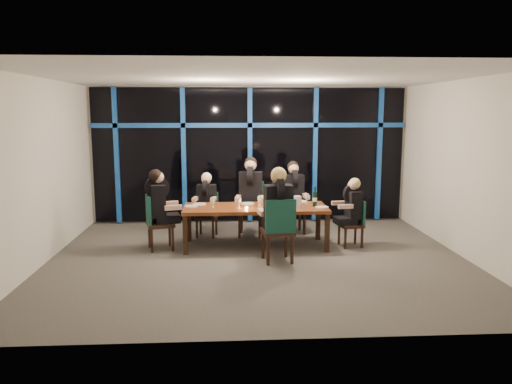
% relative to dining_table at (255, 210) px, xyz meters
% --- Properties ---
extents(room, '(7.04, 7.00, 3.02)m').
position_rel_dining_table_xyz_m(room, '(0.00, -0.80, 1.34)').
color(room, '#59554E').
rests_on(room, ground).
extents(window_wall, '(6.86, 0.43, 2.94)m').
position_rel_dining_table_xyz_m(window_wall, '(0.01, 2.13, 0.87)').
color(window_wall, black).
rests_on(window_wall, ground).
extents(dining_table, '(2.60, 1.00, 0.75)m').
position_rel_dining_table_xyz_m(dining_table, '(0.00, 0.00, 0.00)').
color(dining_table, brown).
rests_on(dining_table, ground).
extents(chair_far_left, '(0.47, 0.47, 0.87)m').
position_rel_dining_table_xyz_m(chair_far_left, '(-0.91, 0.87, -0.20)').
color(chair_far_left, black).
rests_on(chair_far_left, ground).
extents(chair_far_mid, '(0.56, 0.56, 1.07)m').
position_rel_dining_table_xyz_m(chair_far_mid, '(-0.04, 0.91, -0.08)').
color(chair_far_mid, black).
rests_on(chair_far_mid, ground).
extents(chair_far_right, '(0.51, 0.51, 1.00)m').
position_rel_dining_table_xyz_m(chair_far_right, '(0.82, 1.08, -0.12)').
color(chair_far_right, black).
rests_on(chair_far_right, ground).
extents(chair_end_left, '(0.56, 0.56, 0.99)m').
position_rel_dining_table_xyz_m(chair_end_left, '(-1.79, -0.10, -0.13)').
color(chair_end_left, black).
rests_on(chair_end_left, ground).
extents(chair_end_right, '(0.45, 0.45, 0.87)m').
position_rel_dining_table_xyz_m(chair_end_right, '(1.82, -0.07, -0.20)').
color(chair_end_right, black).
rests_on(chair_end_right, ground).
extents(chair_near_mid, '(0.56, 0.56, 1.07)m').
position_rel_dining_table_xyz_m(chair_near_mid, '(0.32, -1.02, -0.08)').
color(chair_near_mid, black).
rests_on(chair_near_mid, ground).
extents(diner_far_left, '(0.47, 0.58, 0.85)m').
position_rel_dining_table_xyz_m(diner_far_left, '(-0.92, 0.80, 0.15)').
color(diner_far_left, black).
rests_on(diner_far_left, ground).
extents(diner_far_mid, '(0.57, 0.70, 1.05)m').
position_rel_dining_table_xyz_m(diner_far_mid, '(-0.05, 0.82, 0.34)').
color(diner_far_mid, black).
rests_on(diner_far_mid, ground).
extents(diner_far_right, '(0.53, 0.65, 0.98)m').
position_rel_dining_table_xyz_m(diner_far_right, '(0.83, 0.99, 0.27)').
color(diner_far_right, black).
rests_on(diner_far_right, ground).
extents(diner_end_left, '(0.67, 0.57, 0.97)m').
position_rel_dining_table_xyz_m(diner_end_left, '(-1.71, -0.08, 0.27)').
color(diner_end_left, black).
rests_on(diner_end_left, ground).
extents(diner_end_right, '(0.56, 0.46, 0.84)m').
position_rel_dining_table_xyz_m(diner_end_right, '(1.75, -0.08, 0.15)').
color(diner_end_right, black).
rests_on(diner_end_right, ground).
extents(diner_near_mid, '(0.57, 0.70, 1.05)m').
position_rel_dining_table_xyz_m(diner_near_mid, '(0.31, -0.93, 0.34)').
color(diner_near_mid, black).
rests_on(diner_near_mid, ground).
extents(plate_far_left, '(0.24, 0.24, 0.01)m').
position_rel_dining_table_xyz_m(plate_far_left, '(-1.02, 0.25, 0.08)').
color(plate_far_left, white).
rests_on(plate_far_left, dining_table).
extents(plate_far_mid, '(0.24, 0.24, 0.01)m').
position_rel_dining_table_xyz_m(plate_far_mid, '(-0.13, 0.26, 0.08)').
color(plate_far_mid, white).
rests_on(plate_far_mid, dining_table).
extents(plate_far_right, '(0.24, 0.24, 0.01)m').
position_rel_dining_table_xyz_m(plate_far_right, '(0.89, 0.43, 0.08)').
color(plate_far_right, white).
rests_on(plate_far_right, dining_table).
extents(plate_end_left, '(0.24, 0.24, 0.01)m').
position_rel_dining_table_xyz_m(plate_end_left, '(-1.17, 0.06, 0.08)').
color(plate_end_left, white).
rests_on(plate_end_left, dining_table).
extents(plate_end_right, '(0.24, 0.24, 0.01)m').
position_rel_dining_table_xyz_m(plate_end_right, '(1.19, -0.16, 0.08)').
color(plate_end_right, white).
rests_on(plate_end_right, dining_table).
extents(plate_near_mid, '(0.24, 0.24, 0.01)m').
position_rel_dining_table_xyz_m(plate_near_mid, '(0.23, -0.37, 0.08)').
color(plate_near_mid, white).
rests_on(plate_near_mid, dining_table).
extents(wine_bottle, '(0.08, 0.08, 0.36)m').
position_rel_dining_table_xyz_m(wine_bottle, '(1.08, -0.06, 0.21)').
color(wine_bottle, black).
rests_on(wine_bottle, dining_table).
extents(water_pitcher, '(0.14, 0.12, 0.22)m').
position_rel_dining_table_xyz_m(water_pitcher, '(0.74, -0.19, 0.18)').
color(water_pitcher, silver).
rests_on(water_pitcher, dining_table).
extents(tea_light, '(0.05, 0.05, 0.03)m').
position_rel_dining_table_xyz_m(tea_light, '(-0.17, -0.21, 0.08)').
color(tea_light, '#F1A548').
rests_on(tea_light, dining_table).
extents(wine_glass_a, '(0.07, 0.07, 0.19)m').
position_rel_dining_table_xyz_m(wine_glass_a, '(-0.30, -0.14, 0.20)').
color(wine_glass_a, white).
rests_on(wine_glass_a, dining_table).
extents(wine_glass_b, '(0.07, 0.07, 0.17)m').
position_rel_dining_table_xyz_m(wine_glass_b, '(0.08, 0.08, 0.20)').
color(wine_glass_b, white).
rests_on(wine_glass_b, dining_table).
extents(wine_glass_c, '(0.06, 0.06, 0.16)m').
position_rel_dining_table_xyz_m(wine_glass_c, '(0.43, -0.14, 0.19)').
color(wine_glass_c, silver).
rests_on(wine_glass_c, dining_table).
extents(wine_glass_d, '(0.07, 0.07, 0.17)m').
position_rel_dining_table_xyz_m(wine_glass_d, '(-0.78, 0.01, 0.19)').
color(wine_glass_d, silver).
rests_on(wine_glass_d, dining_table).
extents(wine_glass_e, '(0.07, 0.07, 0.19)m').
position_rel_dining_table_xyz_m(wine_glass_e, '(0.98, 0.21, 0.21)').
color(wine_glass_e, silver).
rests_on(wine_glass_e, dining_table).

